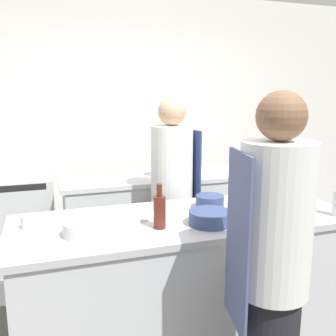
{
  "coord_description": "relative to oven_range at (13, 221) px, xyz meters",
  "views": [
    {
      "loc": [
        -0.8,
        -2.11,
        1.71
      ],
      "look_at": [
        0.0,
        0.35,
        1.19
      ],
      "focal_mm": 40.0,
      "sensor_mm": 36.0,
      "label": 1
    }
  ],
  "objects": [
    {
      "name": "pass_counter",
      "position": [
        1.36,
        -0.5,
        0.02
      ],
      "size": [
        1.81,
        0.64,
        0.94
      ],
      "color": "silver",
      "rests_on": "ground_plane"
    },
    {
      "name": "bowl_ceramic_blue",
      "position": [
        1.6,
        -1.85,
        0.53
      ],
      "size": [
        0.22,
        0.22,
        0.09
      ],
      "color": "#B7BABC",
      "rests_on": "prep_counter"
    },
    {
      "name": "cutting_board",
      "position": [
        0.84,
        -1.62,
        0.49
      ],
      "size": [
        0.35,
        0.23,
        0.01
      ],
      "color": "white",
      "rests_on": "prep_counter"
    },
    {
      "name": "cup",
      "position": [
        0.24,
        -1.64,
        0.52
      ],
      "size": [
        0.07,
        0.07,
        0.08
      ],
      "color": "white",
      "rests_on": "prep_counter"
    },
    {
      "name": "chef_at_prep_near",
      "position": [
        1.33,
        -2.46,
        0.42
      ],
      "size": [
        0.37,
        0.36,
        1.72
      ],
      "rotation": [
        0.0,
        0.0,
        1.37
      ],
      "color": "black",
      "rests_on": "ground_plane"
    },
    {
      "name": "bottle_olive_oil",
      "position": [
        1.73,
        -1.93,
        0.56
      ],
      "size": [
        0.07,
        0.07,
        0.19
      ],
      "color": "#B2A84C",
      "rests_on": "prep_counter"
    },
    {
      "name": "prep_counter",
      "position": [
        1.17,
        -1.74,
        0.02
      ],
      "size": [
        2.15,
        0.79,
        0.94
      ],
      "color": "silver",
      "rests_on": "ground_plane"
    },
    {
      "name": "bottle_vinegar",
      "position": [
        2.14,
        -1.69,
        0.57
      ],
      "size": [
        0.07,
        0.07,
        0.21
      ],
      "color": "#19471E",
      "rests_on": "prep_counter"
    },
    {
      "name": "oven_range",
      "position": [
        0.0,
        0.0,
        0.0
      ],
      "size": [
        0.8,
        0.68,
        0.91
      ],
      "color": "silver",
      "rests_on": "ground_plane"
    },
    {
      "name": "bowl_mixing_large",
      "position": [
        1.4,
        -1.61,
        0.53
      ],
      "size": [
        0.19,
        0.19,
        0.09
      ],
      "color": "navy",
      "rests_on": "prep_counter"
    },
    {
      "name": "bottle_wine",
      "position": [
        0.96,
        -1.87,
        0.59
      ],
      "size": [
        0.07,
        0.07,
        0.26
      ],
      "color": "#5B2319",
      "rests_on": "prep_counter"
    },
    {
      "name": "bowl_wooden_salad",
      "position": [
        1.27,
        -1.91,
        0.53
      ],
      "size": [
        0.25,
        0.25,
        0.08
      ],
      "color": "navy",
      "rests_on": "prep_counter"
    },
    {
      "name": "chef_at_stove",
      "position": [
        1.33,
        -1.02,
        0.39
      ],
      "size": [
        0.38,
        0.36,
        1.67
      ],
      "rotation": [
        0.0,
        0.0,
        -1.41
      ],
      "color": "black",
      "rests_on": "ground_plane"
    },
    {
      "name": "wall_back",
      "position": [
        1.17,
        0.39,
        0.95
      ],
      "size": [
        8.0,
        0.06,
        2.8
      ],
      "color": "silver",
      "rests_on": "ground_plane"
    },
    {
      "name": "bowl_prep_small",
      "position": [
        0.54,
        -1.85,
        0.53
      ],
      "size": [
        0.23,
        0.23,
        0.08
      ],
      "color": "white",
      "rests_on": "prep_counter"
    },
    {
      "name": "stockpot",
      "position": [
        1.41,
        -0.55,
        0.59
      ],
      "size": [
        0.23,
        0.23,
        0.22
      ],
      "color": "silver",
      "rests_on": "pass_counter"
    }
  ]
}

